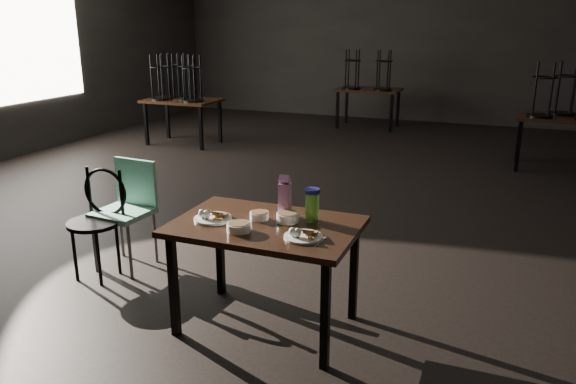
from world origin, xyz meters
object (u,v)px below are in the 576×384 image
at_px(juice_carton, 285,197).
at_px(bentwood_chair, 98,214).
at_px(school_chair, 128,204).
at_px(water_bottle, 312,204).
at_px(main_table, 266,235).

xyz_separation_m(juice_carton, bentwood_chair, (-1.65, 0.09, -0.36)).
bearing_deg(bentwood_chair, juice_carton, -4.89).
bearing_deg(school_chair, bentwood_chair, -106.46).
xyz_separation_m(water_bottle, bentwood_chair, (-1.85, 0.11, -0.34)).
relative_size(water_bottle, school_chair, 0.24).
bearing_deg(juice_carton, main_table, -108.75).
relative_size(main_table, bentwood_chair, 1.37).
bearing_deg(bentwood_chair, school_chair, 66.65).
xyz_separation_m(main_table, bentwood_chair, (-1.59, 0.27, -0.15)).
bearing_deg(main_table, bentwood_chair, 170.41).
relative_size(juice_carton, bentwood_chair, 0.33).
height_order(water_bottle, bentwood_chair, water_bottle).
bearing_deg(water_bottle, bentwood_chair, 176.71).
distance_m(juice_carton, water_bottle, 0.20).
height_order(main_table, school_chair, school_chair).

